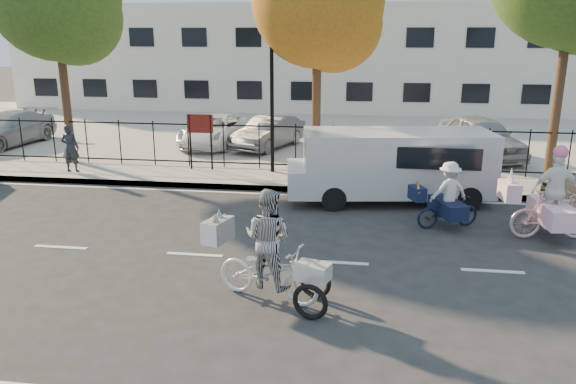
% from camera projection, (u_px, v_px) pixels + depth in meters
% --- Properties ---
extents(ground, '(120.00, 120.00, 0.00)m').
position_uv_depth(ground, '(195.00, 255.00, 11.73)').
color(ground, '#333334').
extents(road_markings, '(60.00, 9.52, 0.01)m').
position_uv_depth(road_markings, '(195.00, 255.00, 11.73)').
color(road_markings, silver).
rests_on(road_markings, ground).
extents(curb, '(60.00, 0.10, 0.15)m').
position_uv_depth(curb, '(246.00, 187.00, 16.51)').
color(curb, '#A8A399').
rests_on(curb, ground).
extents(sidewalk, '(60.00, 2.20, 0.15)m').
position_uv_depth(sidewalk, '(253.00, 179.00, 17.51)').
color(sidewalk, '#A8A399').
rests_on(sidewalk, ground).
extents(parking_lot, '(60.00, 15.60, 0.15)m').
position_uv_depth(parking_lot, '(291.00, 131.00, 25.98)').
color(parking_lot, '#A8A399').
rests_on(parking_lot, ground).
extents(iron_fence, '(58.00, 0.06, 1.50)m').
position_uv_depth(iron_fence, '(259.00, 146.00, 18.33)').
color(iron_fence, black).
rests_on(iron_fence, sidewalk).
extents(building, '(34.00, 10.00, 6.00)m').
position_uv_depth(building, '(313.00, 57.00, 34.70)').
color(building, silver).
rests_on(building, ground).
extents(lamppost, '(0.36, 0.36, 4.33)m').
position_uv_depth(lamppost, '(272.00, 78.00, 17.28)').
color(lamppost, black).
rests_on(lamppost, sidewalk).
extents(street_sign, '(0.85, 0.06, 1.80)m').
position_uv_depth(street_sign, '(200.00, 131.00, 18.06)').
color(street_sign, black).
rests_on(street_sign, sidewalk).
extents(zebra_trike, '(2.32, 1.42, 1.99)m').
position_uv_depth(zebra_trike, '(268.00, 258.00, 9.60)').
color(zebra_trike, white).
rests_on(zebra_trike, ground).
extents(unicorn_bike, '(2.16, 1.51, 2.15)m').
position_uv_depth(unicorn_bike, '(552.00, 205.00, 12.42)').
color(unicorn_bike, beige).
rests_on(unicorn_bike, ground).
extents(bull_bike, '(1.77, 1.25, 1.59)m').
position_uv_depth(bull_bike, '(447.00, 202.00, 13.22)').
color(bull_bike, black).
rests_on(bull_bike, ground).
extents(white_van, '(5.68, 2.55, 1.94)m').
position_uv_depth(white_van, '(393.00, 163.00, 15.15)').
color(white_van, silver).
rests_on(white_van, ground).
extents(pedestrian, '(0.59, 0.42, 1.54)m').
position_uv_depth(pedestrian, '(70.00, 148.00, 17.89)').
color(pedestrian, black).
rests_on(pedestrian, sidewalk).
extents(lot_car_a, '(2.33, 4.64, 1.29)m').
position_uv_depth(lot_car_a, '(7.00, 129.00, 22.13)').
color(lot_car_a, '#9EA0A6').
rests_on(lot_car_a, parking_lot).
extents(lot_car_b, '(2.33, 4.42, 1.19)m').
position_uv_depth(lot_car_b, '(215.00, 130.00, 22.13)').
color(lot_car_b, white).
rests_on(lot_car_b, parking_lot).
extents(lot_car_c, '(2.51, 3.89, 1.21)m').
position_uv_depth(lot_car_c, '(269.00, 133.00, 21.58)').
color(lot_car_c, '#54575D').
rests_on(lot_car_c, parking_lot).
extents(lot_car_d, '(2.97, 4.66, 1.48)m').
position_uv_depth(lot_car_d, '(481.00, 137.00, 19.98)').
color(lot_car_d, '#9A9CA1').
rests_on(lot_car_d, parking_lot).
extents(tree_west, '(4.23, 4.23, 7.75)m').
position_uv_depth(tree_west, '(60.00, 2.00, 18.11)').
color(tree_west, '#442D1D').
rests_on(tree_west, ground).
extents(tree_mid, '(4.04, 4.04, 7.41)m').
position_uv_depth(tree_mid, '(322.00, 8.00, 17.03)').
color(tree_mid, '#442D1D').
rests_on(tree_mid, ground).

